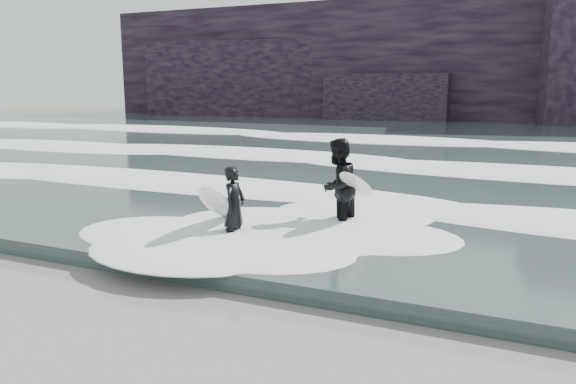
% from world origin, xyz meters
% --- Properties ---
extents(sea, '(90.00, 52.00, 0.30)m').
position_xyz_m(sea, '(0.00, 29.00, 0.15)').
color(sea, '#30403E').
rests_on(sea, ground).
extents(headland, '(70.00, 9.00, 10.00)m').
position_xyz_m(headland, '(0.00, 46.00, 5.00)').
color(headland, black).
rests_on(headland, ground).
extents(foam_near, '(60.00, 3.20, 0.20)m').
position_xyz_m(foam_near, '(0.00, 9.00, 0.40)').
color(foam_near, white).
rests_on(foam_near, sea).
extents(foam_mid, '(60.00, 4.00, 0.24)m').
position_xyz_m(foam_mid, '(0.00, 16.00, 0.42)').
color(foam_mid, white).
rests_on(foam_mid, sea).
extents(foam_far, '(60.00, 4.80, 0.30)m').
position_xyz_m(foam_far, '(0.00, 25.00, 0.45)').
color(foam_far, white).
rests_on(foam_far, sea).
extents(surfer_left, '(1.20, 2.07, 1.58)m').
position_xyz_m(surfer_left, '(-1.63, 5.20, 0.80)').
color(surfer_left, black).
rests_on(surfer_left, ground).
extents(surfer_right, '(1.14, 1.80, 2.02)m').
position_xyz_m(surfer_right, '(-0.01, 6.88, 1.02)').
color(surfer_right, black).
rests_on(surfer_right, ground).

